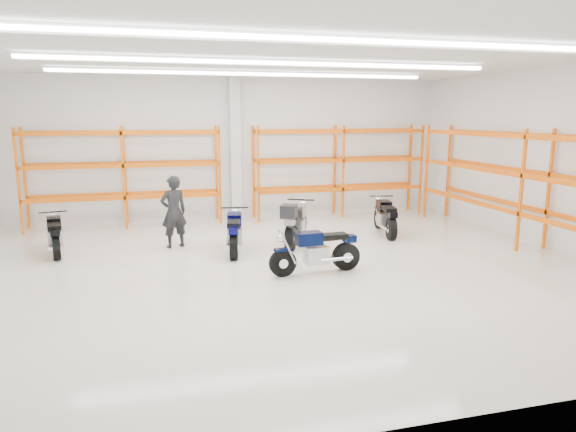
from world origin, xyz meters
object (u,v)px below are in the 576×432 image
object	(u,v)px
motorcycle_back_d	(385,218)
standing_man	(174,212)
motorcycle_back_b	(234,233)
structural_column	(235,149)
motorcycle_back_c	(295,223)
motorcycle_main	(319,251)
motorcycle_back_a	(55,236)

from	to	relation	value
motorcycle_back_d	standing_man	world-z (taller)	standing_man
motorcycle_back_b	structural_column	size ratio (longest dim) A/B	0.46
motorcycle_back_b	motorcycle_back_c	distance (m)	1.66
motorcycle_main	motorcycle_back_c	xyz separation A→B (m)	(0.14, 2.43, 0.10)
motorcycle_back_a	motorcycle_back_d	size ratio (longest dim) A/B	0.93
motorcycle_back_b	motorcycle_back_d	xyz separation A→B (m)	(4.41, 0.83, -0.00)
motorcycle_back_b	motorcycle_back_a	bearing A→B (deg)	167.03
motorcycle_back_c	structural_column	bearing A→B (deg)	103.36
standing_man	structural_column	size ratio (longest dim) A/B	0.41
motorcycle_back_a	motorcycle_back_b	xyz separation A→B (m)	(4.22, -0.97, 0.03)
standing_man	motorcycle_back_d	bearing A→B (deg)	161.73
structural_column	standing_man	bearing A→B (deg)	-122.77
motorcycle_main	structural_column	bearing A→B (deg)	97.03
motorcycle_back_b	standing_man	world-z (taller)	standing_man
motorcycle_back_d	motorcycle_main	bearing A→B (deg)	-134.74
motorcycle_main	motorcycle_back_b	xyz separation A→B (m)	(-1.49, 2.12, 0.01)
motorcycle_back_c	motorcycle_main	bearing A→B (deg)	-93.32
motorcycle_back_b	standing_man	xyz separation A→B (m)	(-1.40, 0.90, 0.44)
motorcycle_back_b	structural_column	distance (m)	4.59
motorcycle_back_d	standing_man	bearing A→B (deg)	179.30
motorcycle_back_b	standing_man	size ratio (longest dim) A/B	1.13
motorcycle_back_a	standing_man	xyz separation A→B (m)	(2.83, -0.07, 0.47)
motorcycle_back_b	motorcycle_back_d	size ratio (longest dim) A/B	1.00
motorcycle_main	motorcycle_back_a	distance (m)	6.49
standing_man	structural_column	world-z (taller)	structural_column
motorcycle_back_b	motorcycle_main	bearing A→B (deg)	-54.88
motorcycle_main	motorcycle_back_c	world-z (taller)	motorcycle_back_c
motorcycle_back_d	standing_man	size ratio (longest dim) A/B	1.13
motorcycle_back_c	standing_man	size ratio (longest dim) A/B	1.18
motorcycle_main	motorcycle_back_c	distance (m)	2.44
motorcycle_back_c	structural_column	world-z (taller)	structural_column
motorcycle_main	motorcycle_back_d	size ratio (longest dim) A/B	0.98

